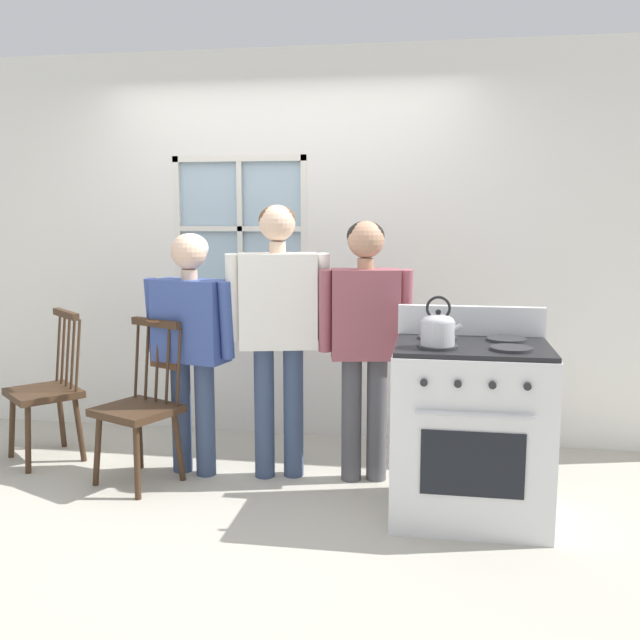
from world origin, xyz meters
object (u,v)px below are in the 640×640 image
(chair_near_wall, at_px, (47,392))
(handbag, at_px, (167,345))
(person_teen_center, at_px, (278,313))
(potted_plant, at_px, (230,291))
(person_elderly_left, at_px, (191,328))
(person_adult_right, at_px, (365,324))
(stove, at_px, (470,429))
(kettle, at_px, (438,328))
(chair_by_window, at_px, (140,409))

(chair_near_wall, distance_m, handbag, 0.93)
(person_teen_center, height_order, potted_plant, person_teen_center)
(person_elderly_left, relative_size, person_teen_center, 0.90)
(person_adult_right, relative_size, stove, 1.43)
(chair_near_wall, xyz_separation_m, handbag, (0.86, -0.07, 0.35))
(kettle, bearing_deg, person_teen_center, 150.97)
(kettle, bearing_deg, handbag, 162.80)
(person_elderly_left, relative_size, handbag, 4.80)
(chair_by_window, relative_size, potted_plant, 4.32)
(person_adult_right, height_order, handbag, person_adult_right)
(person_elderly_left, xyz_separation_m, kettle, (1.47, -0.49, 0.12))
(person_elderly_left, relative_size, kettle, 5.96)
(person_elderly_left, relative_size, potted_plant, 6.58)
(person_adult_right, distance_m, stove, 0.87)
(person_adult_right, relative_size, kettle, 6.26)
(chair_by_window, distance_m, person_adult_right, 1.42)
(kettle, xyz_separation_m, potted_plant, (-1.46, 1.29, 0.02))
(person_elderly_left, relative_size, person_adult_right, 0.95)
(person_elderly_left, relative_size, stove, 1.36)
(chair_by_window, height_order, kettle, kettle)
(person_elderly_left, height_order, person_teen_center, person_teen_center)
(chair_by_window, xyz_separation_m, person_teen_center, (0.79, 0.23, 0.56))
(chair_near_wall, distance_m, person_adult_right, 2.12)
(chair_near_wall, bearing_deg, person_adult_right, 41.19)
(stove, distance_m, potted_plant, 2.08)
(chair_near_wall, bearing_deg, potted_plant, 76.96)
(stove, xyz_separation_m, handbag, (-1.80, 0.37, 0.32))
(kettle, relative_size, potted_plant, 1.10)
(chair_near_wall, relative_size, stove, 0.89)
(potted_plant, bearing_deg, kettle, -41.47)
(kettle, bearing_deg, person_elderly_left, 161.57)
(stove, bearing_deg, chair_by_window, 175.23)
(chair_by_window, distance_m, potted_plant, 1.19)
(chair_near_wall, xyz_separation_m, potted_plant, (1.02, 0.72, 0.59))
(person_elderly_left, bearing_deg, stove, 1.58)
(person_teen_center, xyz_separation_m, stove, (1.11, -0.39, -0.53))
(person_adult_right, bearing_deg, potted_plant, 133.92)
(person_teen_center, relative_size, handbag, 5.33)
(kettle, relative_size, handbag, 0.80)
(potted_plant, bearing_deg, stove, -35.26)
(person_elderly_left, distance_m, person_adult_right, 1.05)
(stove, xyz_separation_m, potted_plant, (-1.64, 1.16, 0.57))
(person_teen_center, distance_m, potted_plant, 0.93)
(person_elderly_left, height_order, kettle, person_elderly_left)
(person_adult_right, relative_size, potted_plant, 6.91)
(kettle, distance_m, potted_plant, 1.95)
(person_teen_center, distance_m, stove, 1.29)
(stove, height_order, kettle, kettle)
(stove, distance_m, kettle, 0.59)
(person_teen_center, relative_size, person_adult_right, 1.06)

